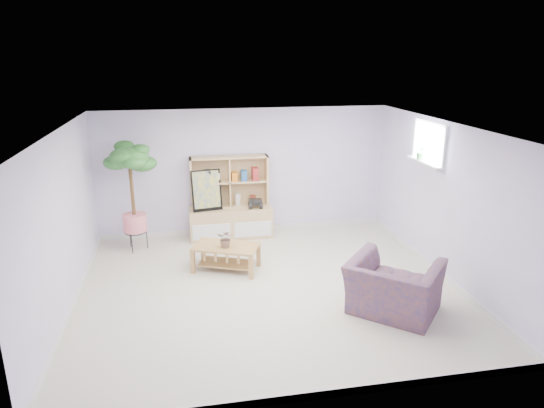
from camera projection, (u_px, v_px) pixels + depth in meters
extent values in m
cube|color=beige|center=(267.00, 288.00, 7.24)|extent=(5.50, 5.00, 0.01)
cube|color=silver|center=(267.00, 128.00, 6.53)|extent=(5.50, 5.00, 0.01)
cube|color=silver|center=(244.00, 172.00, 9.23)|extent=(5.50, 0.01, 2.40)
cube|color=silver|center=(314.00, 294.00, 4.53)|extent=(5.50, 0.01, 2.40)
cube|color=silver|center=(63.00, 224.00, 6.40)|extent=(0.01, 5.00, 2.40)
cube|color=silver|center=(445.00, 202.00, 7.36)|extent=(0.01, 5.00, 2.40)
cube|color=silver|center=(424.00, 163.00, 7.77)|extent=(0.14, 1.00, 0.04)
imported|color=#276D2D|center=(226.00, 238.00, 7.64)|extent=(0.34, 0.32, 0.29)
imported|color=navy|center=(394.00, 284.00, 6.44)|extent=(1.52, 1.50, 0.85)
imported|color=#206821|center=(420.00, 153.00, 7.89)|extent=(0.14, 0.12, 0.22)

